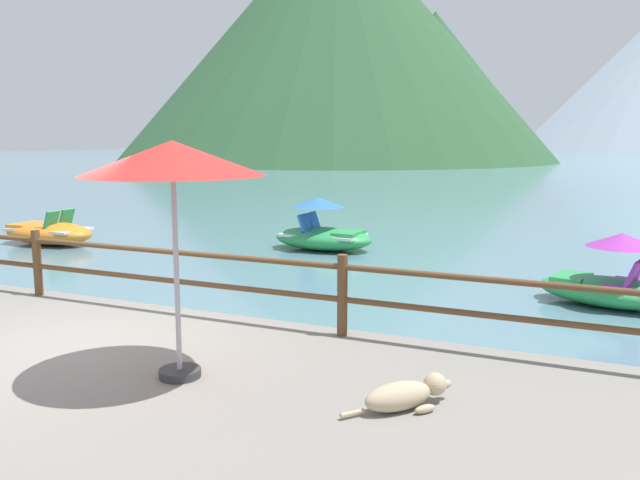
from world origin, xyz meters
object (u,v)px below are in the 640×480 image
(pedal_boat_0, at_px, (323,233))
(pedal_boat_3, at_px, (612,283))
(dog_resting, at_px, (405,394))
(beach_umbrella, at_px, (173,162))
(pedal_boat_1, at_px, (48,232))

(pedal_boat_0, relative_size, pedal_boat_3, 1.00)
(pedal_boat_0, bearing_deg, dog_resting, -62.05)
(beach_umbrella, bearing_deg, pedal_boat_0, 105.79)
(beach_umbrella, relative_size, dog_resting, 2.62)
(beach_umbrella, height_order, pedal_boat_0, beach_umbrella)
(beach_umbrella, relative_size, pedal_boat_0, 0.91)
(pedal_boat_0, bearing_deg, pedal_boat_3, -24.59)
(pedal_boat_3, bearing_deg, pedal_boat_0, 155.41)
(dog_resting, bearing_deg, pedal_boat_3, 75.52)
(beach_umbrella, xyz_separation_m, pedal_boat_0, (-2.59, 9.16, -2.03))
(pedal_boat_0, xyz_separation_m, pedal_boat_1, (-6.62, -2.10, -0.11))
(beach_umbrella, distance_m, pedal_boat_3, 7.58)
(pedal_boat_1, bearing_deg, dog_resting, -31.17)
(dog_resting, xyz_separation_m, pedal_boat_0, (-4.77, 8.98, -0.11))
(pedal_boat_0, bearing_deg, pedal_boat_1, -162.44)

